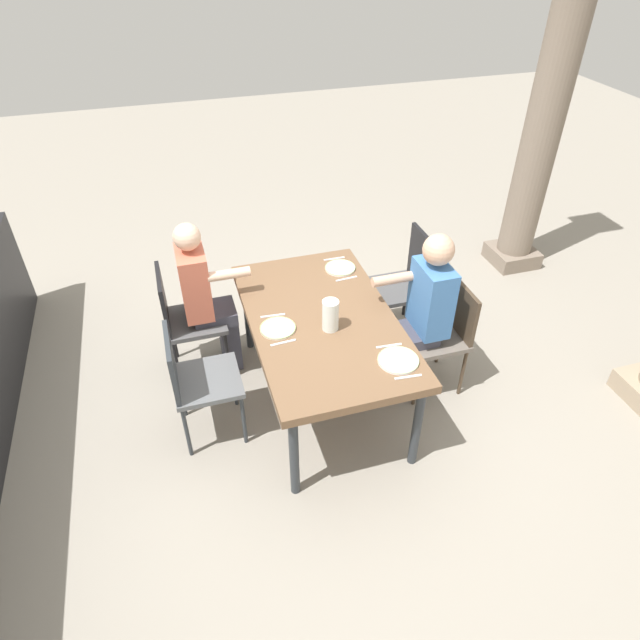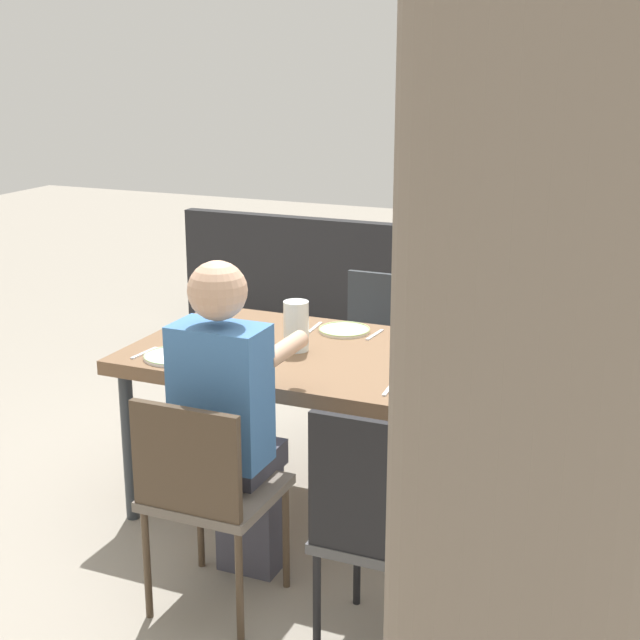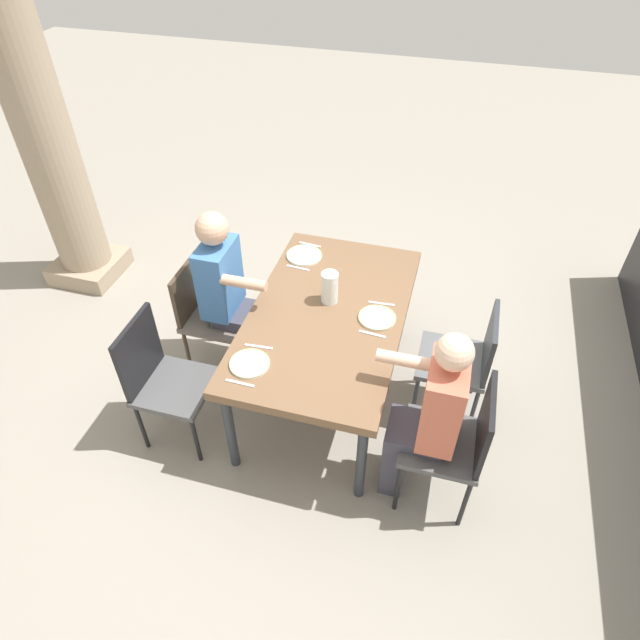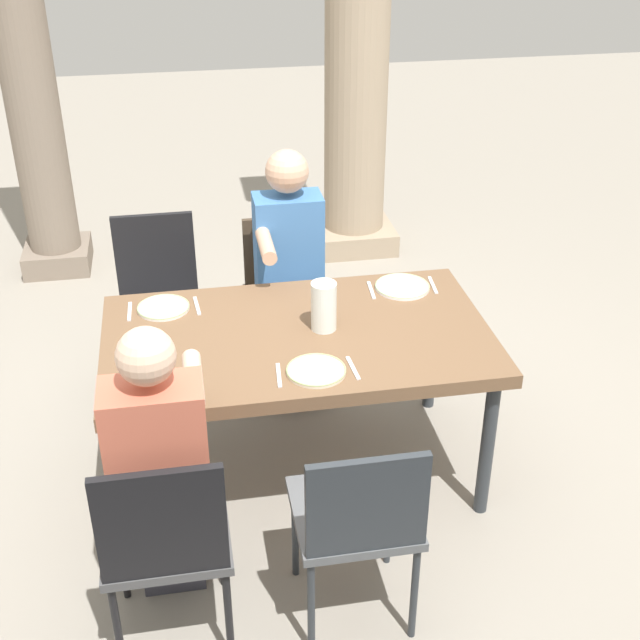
{
  "view_description": "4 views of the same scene",
  "coord_description": "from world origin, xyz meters",
  "px_view_note": "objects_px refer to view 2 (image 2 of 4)",
  "views": [
    {
      "loc": [
        2.85,
        -0.87,
        3.04
      ],
      "look_at": [
        0.04,
        -0.03,
        0.78
      ],
      "focal_mm": 31.0,
      "sensor_mm": 36.0,
      "label": 1
    },
    {
      "loc": [
        -1.48,
        3.5,
        2.01
      ],
      "look_at": [
        0.04,
        -0.06,
        0.88
      ],
      "focal_mm": 51.81,
      "sensor_mm": 36.0,
      "label": 2
    },
    {
      "loc": [
        -2.55,
        -0.66,
        3.06
      ],
      "look_at": [
        -0.14,
        0.01,
        0.81
      ],
      "focal_mm": 30.79,
      "sensor_mm": 36.0,
      "label": 3
    },
    {
      "loc": [
        -0.46,
        -3.1,
        2.61
      ],
      "look_at": [
        0.1,
        0.03,
        0.79
      ],
      "focal_mm": 47.6,
      "sensor_mm": 36.0,
      "label": 4
    }
  ],
  "objects_px": {
    "diner_woman_green": "(231,417)",
    "water_pitcher": "(296,328)",
    "chair_west_north": "(382,521)",
    "plate_2": "(174,356)",
    "chair_west_south": "(503,355)",
    "chair_mid_north": "(205,488)",
    "plate_1": "(344,330)",
    "dining_table": "(323,366)",
    "stone_column_near": "(524,486)",
    "diner_man_white": "(496,338)",
    "plate_0": "(427,392)",
    "chair_mid_south": "(376,343)"
  },
  "relations": [
    {
      "from": "chair_mid_south",
      "to": "diner_man_white",
      "type": "xyz_separation_m",
      "value": [
        -0.67,
        0.18,
        0.17
      ]
    },
    {
      "from": "diner_woman_green",
      "to": "plate_1",
      "type": "xyz_separation_m",
      "value": [
        -0.05,
        -1.02,
        0.06
      ]
    },
    {
      "from": "chair_mid_north",
      "to": "diner_man_white",
      "type": "relative_size",
      "value": 0.67
    },
    {
      "from": "plate_0",
      "to": "dining_table",
      "type": "bearing_deg",
      "value": -29.32
    },
    {
      "from": "plate_1",
      "to": "water_pitcher",
      "type": "relative_size",
      "value": 1.1
    },
    {
      "from": "chair_west_north",
      "to": "diner_man_white",
      "type": "relative_size",
      "value": 0.72
    },
    {
      "from": "stone_column_near",
      "to": "water_pitcher",
      "type": "xyz_separation_m",
      "value": [
        1.43,
        -2.44,
        -0.65
      ]
    },
    {
      "from": "dining_table",
      "to": "chair_west_north",
      "type": "bearing_deg",
      "value": 123.3
    },
    {
      "from": "dining_table",
      "to": "chair_west_south",
      "type": "relative_size",
      "value": 1.81
    },
    {
      "from": "chair_west_north",
      "to": "chair_mid_north",
      "type": "bearing_deg",
      "value": -0.72
    },
    {
      "from": "chair_mid_south",
      "to": "plate_1",
      "type": "relative_size",
      "value": 3.62
    },
    {
      "from": "chair_mid_north",
      "to": "dining_table",
      "type": "bearing_deg",
      "value": -94.77
    },
    {
      "from": "chair_mid_south",
      "to": "stone_column_near",
      "type": "xyz_separation_m",
      "value": [
        -1.38,
        3.36,
        0.98
      ]
    },
    {
      "from": "stone_column_near",
      "to": "dining_table",
      "type": "bearing_deg",
      "value": -61.98
    },
    {
      "from": "dining_table",
      "to": "diner_woman_green",
      "type": "distance_m",
      "value": 0.71
    },
    {
      "from": "chair_west_north",
      "to": "plate_0",
      "type": "height_order",
      "value": "chair_west_north"
    },
    {
      "from": "diner_woman_green",
      "to": "plate_2",
      "type": "bearing_deg",
      "value": -38.71
    },
    {
      "from": "diner_man_white",
      "to": "water_pitcher",
      "type": "bearing_deg",
      "value": 46.07
    },
    {
      "from": "diner_woman_green",
      "to": "water_pitcher",
      "type": "bearing_deg",
      "value": -86.13
    },
    {
      "from": "plate_1",
      "to": "chair_mid_north",
      "type": "bearing_deg",
      "value": 87.73
    },
    {
      "from": "chair_west_south",
      "to": "chair_mid_north",
      "type": "relative_size",
      "value": 1.07
    },
    {
      "from": "chair_west_north",
      "to": "plate_2",
      "type": "xyz_separation_m",
      "value": [
        1.15,
        -0.59,
        0.24
      ]
    },
    {
      "from": "diner_woman_green",
      "to": "stone_column_near",
      "type": "relative_size",
      "value": 0.43
    },
    {
      "from": "plate_1",
      "to": "plate_2",
      "type": "bearing_deg",
      "value": 50.63
    },
    {
      "from": "plate_2",
      "to": "diner_woman_green",
      "type": "bearing_deg",
      "value": 141.29
    },
    {
      "from": "chair_mid_north",
      "to": "diner_man_white",
      "type": "distance_m",
      "value": 1.77
    },
    {
      "from": "chair_mid_north",
      "to": "water_pitcher",
      "type": "xyz_separation_m",
      "value": [
        0.04,
        -0.88,
        0.35
      ]
    },
    {
      "from": "dining_table",
      "to": "chair_west_south",
      "type": "distance_m",
      "value": 1.1
    },
    {
      "from": "water_pitcher",
      "to": "dining_table",
      "type": "bearing_deg",
      "value": -170.72
    },
    {
      "from": "stone_column_near",
      "to": "chair_mid_north",
      "type": "bearing_deg",
      "value": -48.34
    },
    {
      "from": "chair_mid_north",
      "to": "plate_1",
      "type": "bearing_deg",
      "value": -92.27
    },
    {
      "from": "chair_mid_south",
      "to": "stone_column_near",
      "type": "height_order",
      "value": "stone_column_near"
    },
    {
      "from": "stone_column_near",
      "to": "water_pitcher",
      "type": "relative_size",
      "value": 13.89
    },
    {
      "from": "chair_west_south",
      "to": "stone_column_near",
      "type": "height_order",
      "value": "stone_column_near"
    },
    {
      "from": "chair_west_south",
      "to": "water_pitcher",
      "type": "distance_m",
      "value": 1.21
    },
    {
      "from": "chair_west_north",
      "to": "plate_0",
      "type": "bearing_deg",
      "value": -86.55
    },
    {
      "from": "dining_table",
      "to": "stone_column_near",
      "type": "relative_size",
      "value": 0.55
    },
    {
      "from": "chair_west_north",
      "to": "stone_column_near",
      "type": "relative_size",
      "value": 0.3
    },
    {
      "from": "chair_west_north",
      "to": "diner_man_white",
      "type": "distance_m",
      "value": 1.64
    },
    {
      "from": "chair_mid_north",
      "to": "stone_column_near",
      "type": "distance_m",
      "value": 2.3
    },
    {
      "from": "dining_table",
      "to": "chair_mid_south",
      "type": "distance_m",
      "value": 0.92
    },
    {
      "from": "chair_west_north",
      "to": "plate_1",
      "type": "distance_m",
      "value": 1.4
    },
    {
      "from": "chair_mid_north",
      "to": "plate_1",
      "type": "distance_m",
      "value": 1.25
    },
    {
      "from": "dining_table",
      "to": "chair_mid_north",
      "type": "distance_m",
      "value": 0.92
    },
    {
      "from": "chair_mid_north",
      "to": "chair_west_north",
      "type": "bearing_deg",
      "value": 179.28
    },
    {
      "from": "diner_woman_green",
      "to": "stone_column_near",
      "type": "height_order",
      "value": "stone_column_near"
    },
    {
      "from": "stone_column_near",
      "to": "plate_0",
      "type": "height_order",
      "value": "stone_column_near"
    },
    {
      "from": "plate_1",
      "to": "diner_man_white",
      "type": "bearing_deg",
      "value": -146.91
    },
    {
      "from": "chair_west_north",
      "to": "diner_woman_green",
      "type": "bearing_deg",
      "value": -16.82
    },
    {
      "from": "diner_woman_green",
      "to": "plate_1",
      "type": "distance_m",
      "value": 1.03
    }
  ]
}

